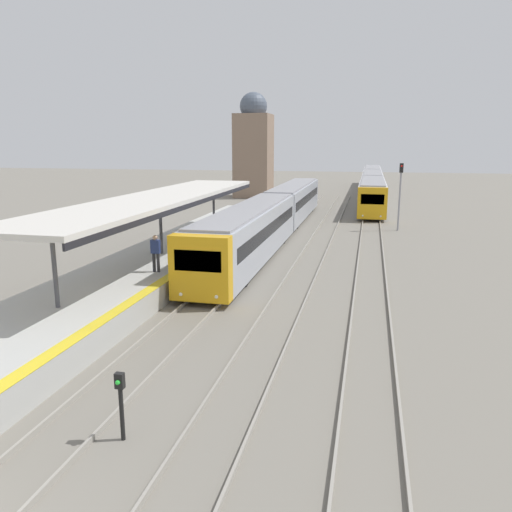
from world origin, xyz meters
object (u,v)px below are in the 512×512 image
at_px(train_far, 372,183).
at_px(train_near, 276,212).
at_px(signal_post_near, 121,399).
at_px(person_on_platform, 156,251).
at_px(signal_mast_far, 400,189).

bearing_deg(train_far, train_near, -102.41).
height_order(train_near, signal_post_near, train_near).
relative_size(person_on_platform, signal_mast_far, 0.32).
height_order(signal_post_near, signal_mast_far, signal_mast_far).
relative_size(train_near, train_far, 0.74).
bearing_deg(signal_mast_far, signal_post_near, -103.74).
height_order(train_far, signal_post_near, train_far).
height_order(person_on_platform, signal_post_near, person_on_platform).
bearing_deg(signal_post_near, person_on_platform, 109.95).
bearing_deg(person_on_platform, signal_mast_far, 59.77).
bearing_deg(train_far, signal_mast_far, -85.75).
bearing_deg(train_far, person_on_platform, -101.48).
distance_m(train_far, signal_post_near, 57.43).
distance_m(train_near, signal_post_near, 26.25).
bearing_deg(train_near, person_on_platform, -99.57).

